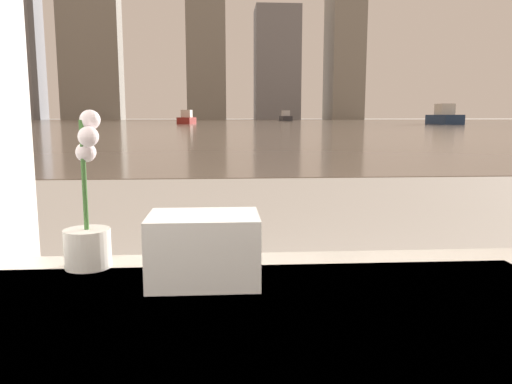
{
  "coord_description": "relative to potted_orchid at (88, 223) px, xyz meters",
  "views": [
    {
      "loc": [
        -0.09,
        -0.31,
        0.92
      ],
      "look_at": [
        0.07,
        2.06,
        0.56
      ],
      "focal_mm": 35.0,
      "sensor_mm": 36.0,
      "label": 1
    }
  ],
  "objects": [
    {
      "name": "skyline_tower_1",
      "position": [
        -29.31,
        117.05,
        19.1
      ],
      "size": [
        13.28,
        6.19,
        39.5
      ],
      "color": "gray",
      "rests_on": "ground_plane"
    },
    {
      "name": "harbor_boat_4",
      "position": [
        23.44,
        49.98,
        0.11
      ],
      "size": [
        2.2,
        5.76,
        2.13
      ],
      "color": "navy",
      "rests_on": "harbor_water"
    },
    {
      "name": "skyline_tower_0",
      "position": [
        -47.38,
        117.05,
        22.04
      ],
      "size": [
        12.78,
        9.8,
        45.38
      ],
      "color": "slate",
      "rests_on": "ground_plane"
    },
    {
      "name": "towel_stack",
      "position": [
        0.3,
        -0.13,
        -0.04
      ],
      "size": [
        0.25,
        0.18,
        0.16
      ],
      "color": "white",
      "rests_on": "bathtub"
    },
    {
      "name": "skyline_tower_3",
      "position": [
        12.94,
        117.05,
        11.99
      ],
      "size": [
        10.13,
        10.34,
        25.29
      ],
      "color": "slate",
      "rests_on": "ground_plane"
    },
    {
      "name": "harbor_boat_2",
      "position": [
        10.94,
        83.44,
        -0.02
      ],
      "size": [
        1.75,
        4.77,
        1.77
      ],
      "color": "#2D2D33",
      "rests_on": "harbor_water"
    },
    {
      "name": "skyline_tower_4",
      "position": [
        28.74,
        117.05,
        21.14
      ],
      "size": [
        7.38,
        11.85,
        43.59
      ],
      "color": "gray",
      "rests_on": "ground_plane"
    },
    {
      "name": "harbor_boat_1",
      "position": [
        -3.65,
        54.84,
        -0.1
      ],
      "size": [
        1.91,
        4.24,
        1.53
      ],
      "color": "maroon",
      "rests_on": "harbor_water"
    },
    {
      "name": "potted_orchid",
      "position": [
        0.0,
        0.0,
        0.0
      ],
      "size": [
        0.12,
        0.12,
        0.4
      ],
      "color": "silver",
      "rests_on": "bathtub"
    },
    {
      "name": "skyline_tower_2",
      "position": [
        -3.29,
        117.05,
        21.59
      ],
      "size": [
        8.8,
        7.48,
        44.48
      ],
      "color": "gray",
      "rests_on": "ground_plane"
    },
    {
      "name": "harbor_boat_0",
      "position": [
        -21.9,
        56.09,
        0.06
      ],
      "size": [
        3.66,
        5.62,
        1.99
      ],
      "color": "#335647",
      "rests_on": "harbor_water"
    },
    {
      "name": "harbor_water",
      "position": [
        0.43,
        61.05,
        -0.65
      ],
      "size": [
        180.0,
        110.0,
        0.01
      ],
      "color": "gray",
      "rests_on": "ground_plane"
    }
  ]
}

